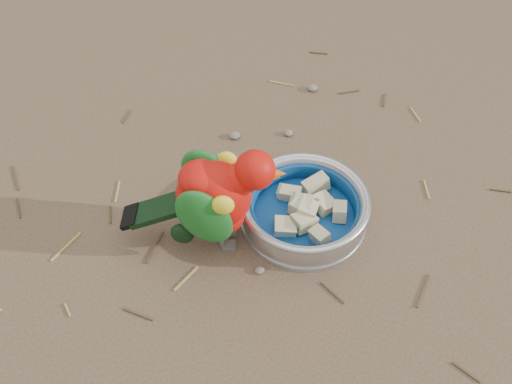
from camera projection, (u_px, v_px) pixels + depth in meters
ground at (270, 242)px, 0.97m from camera, size 60.00×60.00×0.00m
food_bowl at (303, 218)px, 0.99m from camera, size 0.22×0.22×0.02m
bowl_wall at (304, 207)px, 0.97m from camera, size 0.22×0.22×0.04m
fruit_wedges at (304, 210)px, 0.97m from camera, size 0.13×0.13×0.03m
lory_parrot at (217, 202)px, 0.90m from camera, size 0.26×0.23×0.19m
ground_debris at (233, 207)px, 1.02m from camera, size 0.90×0.80×0.01m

